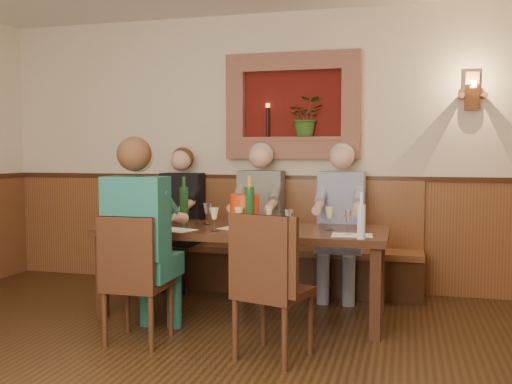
{
  "coord_description": "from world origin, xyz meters",
  "views": [
    {
      "loc": [
        1.32,
        -2.74,
        1.39
      ],
      "look_at": [
        0.1,
        1.9,
        1.05
      ],
      "focal_mm": 40.0,
      "sensor_mm": 36.0,
      "label": 1
    }
  ],
  "objects_px": {
    "person_chair_front": "(142,256)",
    "wine_bottle_green_a": "(250,207)",
    "chair_near_right": "(272,316)",
    "person_bench_left": "(179,229)",
    "person_bench_right": "(340,233)",
    "chair_near_left": "(137,305)",
    "spittoon_bucket": "(245,211)",
    "water_bottle": "(361,220)",
    "wine_bottle_green_b": "(184,204)",
    "dining_table": "(243,236)",
    "person_bench_mid": "(259,230)",
    "bench": "(269,257)"
  },
  "relations": [
    {
      "from": "dining_table",
      "to": "person_bench_mid",
      "type": "xyz_separation_m",
      "value": [
        -0.08,
        0.84,
        -0.06
      ]
    },
    {
      "from": "person_chair_front",
      "to": "wine_bottle_green_b",
      "type": "height_order",
      "value": "person_chair_front"
    },
    {
      "from": "chair_near_left",
      "to": "wine_bottle_green_a",
      "type": "height_order",
      "value": "wine_bottle_green_a"
    },
    {
      "from": "dining_table",
      "to": "spittoon_bucket",
      "type": "height_order",
      "value": "spittoon_bucket"
    },
    {
      "from": "dining_table",
      "to": "chair_near_left",
      "type": "xyz_separation_m",
      "value": [
        -0.55,
        -0.87,
        -0.4
      ]
    },
    {
      "from": "bench",
      "to": "person_bench_mid",
      "type": "relative_size",
      "value": 2.02
    },
    {
      "from": "wine_bottle_green_b",
      "to": "dining_table",
      "type": "bearing_deg",
      "value": -12.31
    },
    {
      "from": "wine_bottle_green_b",
      "to": "chair_near_left",
      "type": "bearing_deg",
      "value": -88.07
    },
    {
      "from": "chair_near_left",
      "to": "person_bench_left",
      "type": "xyz_separation_m",
      "value": [
        -0.37,
        1.71,
        0.32
      ]
    },
    {
      "from": "dining_table",
      "to": "person_bench_left",
      "type": "height_order",
      "value": "person_bench_left"
    },
    {
      "from": "chair_near_right",
      "to": "person_chair_front",
      "type": "xyz_separation_m",
      "value": [
        -1.02,
        0.15,
        0.34
      ]
    },
    {
      "from": "chair_near_right",
      "to": "wine_bottle_green_b",
      "type": "height_order",
      "value": "wine_bottle_green_b"
    },
    {
      "from": "dining_table",
      "to": "person_chair_front",
      "type": "distance_m",
      "value": 0.95
    },
    {
      "from": "dining_table",
      "to": "person_bench_left",
      "type": "bearing_deg",
      "value": 137.81
    },
    {
      "from": "person_bench_right",
      "to": "water_bottle",
      "type": "xyz_separation_m",
      "value": [
        0.29,
        -1.21,
        0.27
      ]
    },
    {
      "from": "dining_table",
      "to": "chair_near_right",
      "type": "height_order",
      "value": "chair_near_right"
    },
    {
      "from": "dining_table",
      "to": "bench",
      "type": "distance_m",
      "value": 1.01
    },
    {
      "from": "person_bench_mid",
      "to": "wine_bottle_green_a",
      "type": "xyz_separation_m",
      "value": [
        0.15,
        -0.9,
        0.32
      ]
    },
    {
      "from": "wine_bottle_green_a",
      "to": "wine_bottle_green_b",
      "type": "bearing_deg",
      "value": 163.89
    },
    {
      "from": "chair_near_left",
      "to": "person_bench_left",
      "type": "distance_m",
      "value": 1.78
    },
    {
      "from": "wine_bottle_green_b",
      "to": "chair_near_right",
      "type": "bearing_deg",
      "value": -44.91
    },
    {
      "from": "person_bench_right",
      "to": "person_bench_left",
      "type": "bearing_deg",
      "value": 179.96
    },
    {
      "from": "chair_near_right",
      "to": "person_bench_left",
      "type": "height_order",
      "value": "person_bench_left"
    },
    {
      "from": "person_chair_front",
      "to": "wine_bottle_green_a",
      "type": "relative_size",
      "value": 3.41
    },
    {
      "from": "person_bench_left",
      "to": "person_chair_front",
      "type": "height_order",
      "value": "person_chair_front"
    },
    {
      "from": "dining_table",
      "to": "chair_near_right",
      "type": "relative_size",
      "value": 2.43
    },
    {
      "from": "dining_table",
      "to": "water_bottle",
      "type": "distance_m",
      "value": 1.1
    },
    {
      "from": "person_bench_mid",
      "to": "spittoon_bucket",
      "type": "xyz_separation_m",
      "value": [
        0.09,
        -0.81,
        0.28
      ]
    },
    {
      "from": "person_chair_front",
      "to": "person_bench_right",
      "type": "bearing_deg",
      "value": 51.7
    },
    {
      "from": "person_chair_front",
      "to": "wine_bottle_green_b",
      "type": "xyz_separation_m",
      "value": [
        -0.03,
        0.9,
        0.3
      ]
    },
    {
      "from": "person_bench_right",
      "to": "water_bottle",
      "type": "height_order",
      "value": "person_bench_right"
    },
    {
      "from": "bench",
      "to": "wine_bottle_green_a",
      "type": "xyz_separation_m",
      "value": [
        0.07,
        -1.01,
        0.61
      ]
    },
    {
      "from": "person_bench_left",
      "to": "spittoon_bucket",
      "type": "relative_size",
      "value": 5.09
    },
    {
      "from": "person_bench_mid",
      "to": "spittoon_bucket",
      "type": "bearing_deg",
      "value": -83.86
    },
    {
      "from": "wine_bottle_green_b",
      "to": "water_bottle",
      "type": "bearing_deg",
      "value": -17.54
    },
    {
      "from": "chair_near_right",
      "to": "wine_bottle_green_a",
      "type": "distance_m",
      "value": 1.14
    },
    {
      "from": "chair_near_right",
      "to": "wine_bottle_green_b",
      "type": "xyz_separation_m",
      "value": [
        -1.05,
        1.05,
        0.64
      ]
    },
    {
      "from": "chair_near_left",
      "to": "spittoon_bucket",
      "type": "distance_m",
      "value": 1.22
    },
    {
      "from": "person_bench_mid",
      "to": "wine_bottle_green_b",
      "type": "height_order",
      "value": "person_bench_mid"
    },
    {
      "from": "dining_table",
      "to": "person_bench_right",
      "type": "height_order",
      "value": "person_bench_right"
    },
    {
      "from": "bench",
      "to": "wine_bottle_green_b",
      "type": "bearing_deg",
      "value": -125.55
    },
    {
      "from": "bench",
      "to": "chair_near_left",
      "type": "bearing_deg",
      "value": -106.85
    },
    {
      "from": "person_bench_right",
      "to": "spittoon_bucket",
      "type": "xyz_separation_m",
      "value": [
        -0.72,
        -0.81,
        0.28
      ]
    },
    {
      "from": "bench",
      "to": "person_bench_right",
      "type": "distance_m",
      "value": 0.78
    },
    {
      "from": "dining_table",
      "to": "spittoon_bucket",
      "type": "bearing_deg",
      "value": 71.1
    },
    {
      "from": "chair_near_left",
      "to": "wine_bottle_green_b",
      "type": "distance_m",
      "value": 1.19
    },
    {
      "from": "person_bench_left",
      "to": "person_bench_right",
      "type": "height_order",
      "value": "person_bench_right"
    },
    {
      "from": "spittoon_bucket",
      "to": "water_bottle",
      "type": "distance_m",
      "value": 1.08
    },
    {
      "from": "bench",
      "to": "chair_near_right",
      "type": "height_order",
      "value": "bench"
    },
    {
      "from": "person_bench_mid",
      "to": "wine_bottle_green_b",
      "type": "relative_size",
      "value": 3.54
    }
  ]
}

